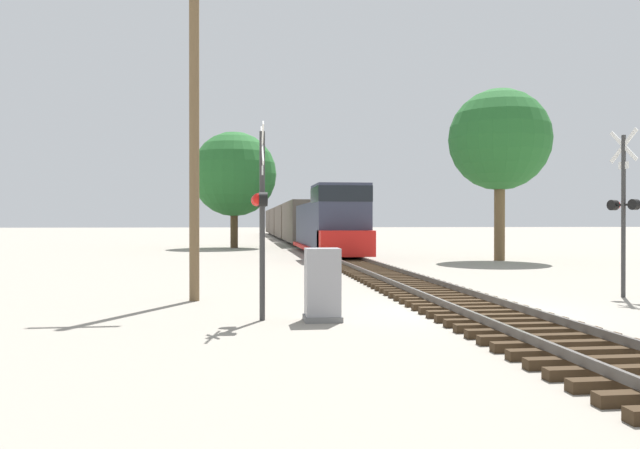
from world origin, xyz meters
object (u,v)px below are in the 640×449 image
object	(u,v)px
crossing_signal_far	(624,206)
tree_mid_background	(234,174)
utility_pole	(194,131)
relay_cabinet	(322,285)
freight_train	(290,222)
crossing_signal_near	(261,207)
tree_far_right	(500,140)

from	to	relation	value
crossing_signal_far	tree_mid_background	bearing A→B (deg)	1.79
utility_pole	relay_cabinet	bearing A→B (deg)	-51.60
freight_train	tree_mid_background	size ratio (longest dim) A/B	8.42
crossing_signal_near	relay_cabinet	distance (m)	2.13
tree_mid_background	freight_train	bearing A→B (deg)	73.36
crossing_signal_near	tree_far_right	xyz separation A→B (m)	(13.46, 18.90, 4.10)
relay_cabinet	tree_far_right	world-z (taller)	tree_far_right
freight_train	tree_far_right	bearing A→B (deg)	-77.39
crossing_signal_near	utility_pole	xyz separation A→B (m)	(-1.68, 3.52, 2.11)
crossing_signal_near	relay_cabinet	size ratio (longest dim) A/B	2.72
crossing_signal_near	crossing_signal_far	xyz separation A→B (m)	(10.25, 2.83, 0.12)
crossing_signal_far	relay_cabinet	distance (m)	9.63
relay_cabinet	tree_mid_background	distance (m)	37.54
utility_pole	tree_far_right	size ratio (longest dim) A/B	0.94
freight_train	crossing_signal_near	xyz separation A→B (m)	(-4.94, -56.99, 0.45)
freight_train	utility_pole	xyz separation A→B (m)	(-6.62, -53.47, 2.56)
freight_train	utility_pole	distance (m)	53.94
freight_train	tree_mid_background	distance (m)	21.37
tree_far_right	crossing_signal_near	bearing A→B (deg)	-125.46
utility_pole	tree_mid_background	bearing A→B (deg)	88.96
crossing_signal_far	tree_mid_background	distance (m)	36.02
utility_pole	tree_far_right	bearing A→B (deg)	45.44
crossing_signal_far	relay_cabinet	world-z (taller)	crossing_signal_far
relay_cabinet	utility_pole	bearing A→B (deg)	128.40
freight_train	relay_cabinet	distance (m)	57.37
freight_train	crossing_signal_near	size ratio (longest dim) A/B	18.46
crossing_signal_near	tree_far_right	size ratio (longest dim) A/B	0.45
freight_train	crossing_signal_far	bearing A→B (deg)	-84.40
relay_cabinet	tree_mid_background	xyz separation A→B (m)	(-2.38, 37.11, 5.13)
freight_train	crossing_signal_far	size ratio (longest dim) A/B	16.58
crossing_signal_far	tree_mid_background	world-z (taller)	tree_mid_background
utility_pole	tree_mid_background	xyz separation A→B (m)	(0.61, 33.35, 1.35)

